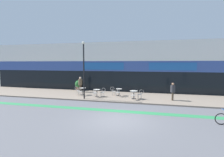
{
  "coord_description": "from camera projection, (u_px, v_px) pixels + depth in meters",
  "views": [
    {
      "loc": [
        2.26,
        -10.2,
        3.5
      ],
      "look_at": [
        -1.68,
        5.34,
        2.07
      ],
      "focal_mm": 28.0,
      "sensor_mm": 36.0,
      "label": 1
    }
  ],
  "objects": [
    {
      "name": "pedestrian_far_end",
      "position": [
        80.0,
        83.0,
        20.38
      ],
      "size": [
        0.53,
        0.53,
        1.76
      ],
      "rotation": [
        0.0,
        0.0,
        2.94
      ],
      "color": "#4C3D2D",
      "rests_on": "sidewalk_slab"
    },
    {
      "name": "cafe_chair_0_side",
      "position": [
        77.0,
        90.0,
        18.65
      ],
      "size": [
        0.6,
        0.45,
        0.9
      ],
      "rotation": [
        0.0,
        0.0,
        -0.13
      ],
      "color": "#B7B2AD",
      "rests_on": "sidewalk_slab"
    },
    {
      "name": "lamp_post",
      "position": [
        84.0,
        66.0,
        16.29
      ],
      "size": [
        0.26,
        0.26,
        5.36
      ],
      "color": "black",
      "rests_on": "sidewalk_slab"
    },
    {
      "name": "bike_lane_stripe",
      "position": [
        123.0,
        111.0,
        12.64
      ],
      "size": [
        36.0,
        0.7,
        0.01
      ],
      "primitive_type": "cube",
      "color": "#2D844C",
      "rests_on": "ground"
    },
    {
      "name": "bistro_table_3",
      "position": [
        134.0,
        93.0,
        16.5
      ],
      "size": [
        0.74,
        0.74,
        0.76
      ],
      "color": "black",
      "rests_on": "sidewalk_slab"
    },
    {
      "name": "cafe_chair_2_side",
      "position": [
        113.0,
        90.0,
        18.21
      ],
      "size": [
        0.58,
        0.41,
        0.9
      ],
      "rotation": [
        0.0,
        0.0,
        0.02
      ],
      "color": "#B7B2AD",
      "rests_on": "sidewalk_slab"
    },
    {
      "name": "cafe_chair_1_near",
      "position": [
        95.0,
        92.0,
        17.03
      ],
      "size": [
        0.45,
        0.6,
        0.9
      ],
      "rotation": [
        0.0,
        0.0,
        1.44
      ],
      "color": "#B7B2AD",
      "rests_on": "sidewalk_slab"
    },
    {
      "name": "bistro_table_1",
      "position": [
        97.0,
        91.0,
        17.63
      ],
      "size": [
        0.67,
        0.67,
        0.72
      ],
      "color": "black",
      "rests_on": "sidewalk_slab"
    },
    {
      "name": "ground_plane",
      "position": [
        117.0,
        120.0,
        10.71
      ],
      "size": [
        120.0,
        120.0,
        0.0
      ],
      "primitive_type": "plane",
      "color": "#5B5B60"
    },
    {
      "name": "storefront_facade",
      "position": [
        138.0,
        67.0,
        22.0
      ],
      "size": [
        40.0,
        4.06,
        6.0
      ],
      "color": "silver",
      "rests_on": "ground"
    },
    {
      "name": "planter_pot",
      "position": [
        78.0,
        85.0,
        21.58
      ],
      "size": [
        0.75,
        0.75,
        1.22
      ],
      "color": "brown",
      "rests_on": "sidewalk_slab"
    },
    {
      "name": "bistro_table_0",
      "position": [
        83.0,
        90.0,
        18.48
      ],
      "size": [
        0.63,
        0.63,
        0.75
      ],
      "color": "black",
      "rests_on": "sidewalk_slab"
    },
    {
      "name": "sidewalk_slab",
      "position": [
        133.0,
        97.0,
        17.7
      ],
      "size": [
        40.0,
        5.5,
        0.12
      ],
      "primitive_type": "cube",
      "color": "gray",
      "rests_on": "ground"
    },
    {
      "name": "cafe_chair_1_side",
      "position": [
        103.0,
        92.0,
        17.47
      ],
      "size": [
        0.59,
        0.44,
        0.9
      ],
      "rotation": [
        0.0,
        0.0,
        3.03
      ],
      "color": "#B7B2AD",
      "rests_on": "sidewalk_slab"
    },
    {
      "name": "bistro_table_2",
      "position": [
        119.0,
        91.0,
        18.06
      ],
      "size": [
        0.61,
        0.61,
        0.72
      ],
      "color": "black",
      "rests_on": "sidewalk_slab"
    },
    {
      "name": "cafe_chair_3_side",
      "position": [
        140.0,
        94.0,
        16.35
      ],
      "size": [
        0.57,
        0.4,
        0.9
      ],
      "rotation": [
        0.0,
        0.0,
        3.14
      ],
      "color": "#B7B2AD",
      "rests_on": "sidewalk_slab"
    },
    {
      "name": "cafe_chair_2_near",
      "position": [
        118.0,
        92.0,
        17.45
      ],
      "size": [
        0.42,
        0.58,
        0.9
      ],
      "rotation": [
        0.0,
        0.0,
        1.63
      ],
      "color": "#B7B2AD",
      "rests_on": "sidewalk_slab"
    },
    {
      "name": "cafe_chair_3_near",
      "position": [
        133.0,
        94.0,
        15.9
      ],
      "size": [
        0.45,
        0.6,
        0.9
      ],
      "rotation": [
        0.0,
        0.0,
        1.71
      ],
      "color": "#B7B2AD",
      "rests_on": "sidewalk_slab"
    },
    {
      "name": "pedestrian_near_end",
      "position": [
        173.0,
        90.0,
        15.78
      ],
      "size": [
        0.51,
        0.51,
        1.59
      ],
      "rotation": [
        0.0,
        0.0,
        -0.29
      ],
      "color": "#4C3D2D",
      "rests_on": "sidewalk_slab"
    },
    {
      "name": "cafe_chair_0_near",
      "position": [
        80.0,
        91.0,
        17.88
      ],
      "size": [
        0.43,
        0.59,
        0.9
      ],
      "rotation": [
        0.0,
        0.0,
        1.49
      ],
      "color": "#B7B2AD",
      "rests_on": "sidewalk_slab"
    }
  ]
}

